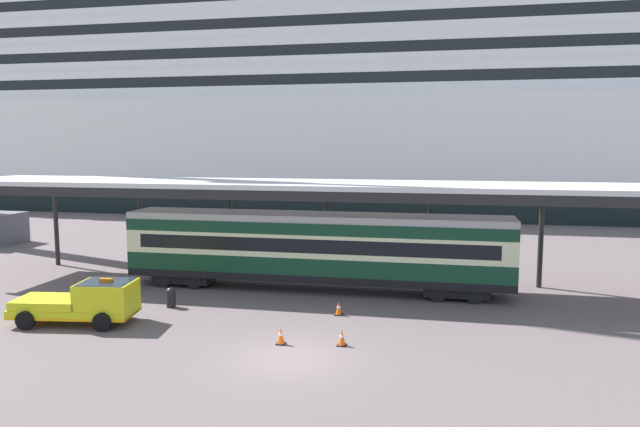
% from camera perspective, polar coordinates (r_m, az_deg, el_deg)
% --- Properties ---
extents(ground_plane, '(400.00, 400.00, 0.00)m').
position_cam_1_polar(ground_plane, '(22.48, -2.87, -13.64)').
color(ground_plane, '#625657').
extents(cruise_ship, '(175.64, 30.11, 44.18)m').
position_cam_1_polar(cruise_ship, '(75.60, 16.78, 11.83)').
color(cruise_ship, black).
rests_on(cruise_ship, ground).
extents(platform_canopy, '(41.29, 5.91, 5.74)m').
position_cam_1_polar(platform_canopy, '(31.79, -0.26, 2.50)').
color(platform_canopy, silver).
rests_on(platform_canopy, ground).
extents(train_carriage, '(20.39, 2.81, 4.11)m').
position_cam_1_polar(train_carriage, '(31.75, -0.43, -3.27)').
color(train_carriage, black).
rests_on(train_carriage, ground).
extents(service_truck, '(5.43, 2.81, 2.02)m').
position_cam_1_polar(service_truck, '(28.08, -21.43, -7.82)').
color(service_truck, yellow).
rests_on(service_truck, ground).
extents(traffic_cone_near, '(0.36, 0.36, 0.69)m').
position_cam_1_polar(traffic_cone_near, '(23.84, -3.75, -11.57)').
color(traffic_cone_near, black).
rests_on(traffic_cone_near, ground).
extents(traffic_cone_mid, '(0.36, 0.36, 0.64)m').
position_cam_1_polar(traffic_cone_mid, '(23.66, 2.09, -11.76)').
color(traffic_cone_mid, black).
rests_on(traffic_cone_mid, ground).
extents(traffic_cone_far, '(0.36, 0.36, 0.65)m').
position_cam_1_polar(traffic_cone_far, '(27.62, 1.80, -9.03)').
color(traffic_cone_far, black).
rests_on(traffic_cone_far, ground).
extents(quay_bollard, '(0.48, 0.48, 0.96)m').
position_cam_1_polar(quay_bollard, '(29.71, -14.04, -7.70)').
color(quay_bollard, black).
rests_on(quay_bollard, ground).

